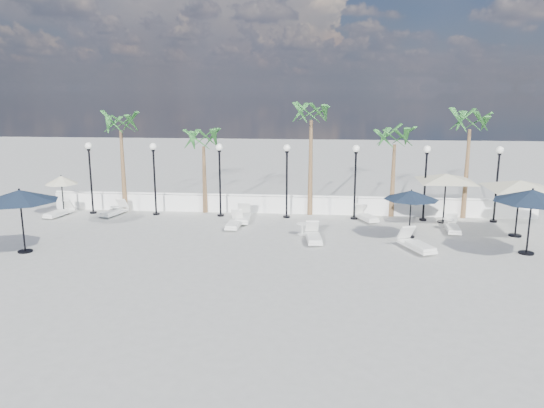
# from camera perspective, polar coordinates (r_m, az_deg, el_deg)

# --- Properties ---
(ground) EXTENTS (100.00, 100.00, 0.00)m
(ground) POSITION_cam_1_polar(r_m,az_deg,el_deg) (21.54, 0.43, -5.58)
(ground) COLOR gray
(ground) RESTS_ON ground
(balustrade) EXTENTS (26.00, 0.30, 1.01)m
(balustrade) POSITION_cam_1_polar(r_m,az_deg,el_deg) (28.64, 1.71, -0.07)
(balustrade) COLOR white
(balustrade) RESTS_ON ground
(lamppost_0) EXTENTS (0.36, 0.36, 3.84)m
(lamppost_0) POSITION_cam_1_polar(r_m,az_deg,el_deg) (29.85, -18.99, 3.71)
(lamppost_0) COLOR black
(lamppost_0) RESTS_ON ground
(lamppost_1) EXTENTS (0.36, 0.36, 3.84)m
(lamppost_1) POSITION_cam_1_polar(r_m,az_deg,el_deg) (28.60, -12.57, 3.74)
(lamppost_1) COLOR black
(lamppost_1) RESTS_ON ground
(lamppost_2) EXTENTS (0.36, 0.36, 3.84)m
(lamppost_2) POSITION_cam_1_polar(r_m,az_deg,el_deg) (27.73, -5.65, 3.71)
(lamppost_2) COLOR black
(lamppost_2) RESTS_ON ground
(lamppost_3) EXTENTS (0.36, 0.36, 3.84)m
(lamppost_3) POSITION_cam_1_polar(r_m,az_deg,el_deg) (27.29, 1.60, 3.63)
(lamppost_3) COLOR black
(lamppost_3) RESTS_ON ground
(lamppost_4) EXTENTS (0.36, 0.36, 3.84)m
(lamppost_4) POSITION_cam_1_polar(r_m,az_deg,el_deg) (27.29, 8.97, 3.48)
(lamppost_4) COLOR black
(lamppost_4) RESTS_ON ground
(lamppost_5) EXTENTS (0.36, 0.36, 3.84)m
(lamppost_5) POSITION_cam_1_polar(r_m,az_deg,el_deg) (27.74, 16.21, 3.28)
(lamppost_5) COLOR black
(lamppost_5) RESTS_ON ground
(lamppost_6) EXTENTS (0.36, 0.36, 3.84)m
(lamppost_6) POSITION_cam_1_polar(r_m,az_deg,el_deg) (28.61, 23.11, 3.04)
(lamppost_6) COLOR black
(lamppost_6) RESTS_ON ground
(palm_0) EXTENTS (2.60, 2.60, 5.50)m
(palm_0) POSITION_cam_1_polar(r_m,az_deg,el_deg) (29.80, -15.98, 7.85)
(palm_0) COLOR brown
(palm_0) RESTS_ON ground
(palm_1) EXTENTS (2.60, 2.60, 4.70)m
(palm_1) POSITION_cam_1_polar(r_m,az_deg,el_deg) (28.56, -7.38, 6.47)
(palm_1) COLOR brown
(palm_1) RESTS_ON ground
(palm_2) EXTENTS (2.60, 2.60, 6.10)m
(palm_2) POSITION_cam_1_polar(r_m,az_deg,el_deg) (27.77, 4.25, 9.19)
(palm_2) COLOR brown
(palm_2) RESTS_ON ground
(palm_3) EXTENTS (2.60, 2.60, 4.90)m
(palm_3) POSITION_cam_1_polar(r_m,az_deg,el_deg) (28.10, 13.06, 6.56)
(palm_3) COLOR brown
(palm_3) RESTS_ON ground
(palm_4) EXTENTS (2.60, 2.60, 5.70)m
(palm_4) POSITION_cam_1_polar(r_m,az_deg,el_deg) (28.77, 20.53, 7.79)
(palm_4) COLOR brown
(palm_4) RESTS_ON ground
(lounger_0) EXTENTS (0.97, 1.96, 0.70)m
(lounger_0) POSITION_cam_1_polar(r_m,az_deg,el_deg) (30.16, -21.93, -0.80)
(lounger_0) COLOR silver
(lounger_0) RESTS_ON ground
(lounger_1) EXTENTS (1.05, 1.95, 0.70)m
(lounger_1) POSITION_cam_1_polar(r_m,az_deg,el_deg) (29.44, -16.59, -0.72)
(lounger_1) COLOR silver
(lounger_1) RESTS_ON ground
(lounger_2) EXTENTS (0.80, 2.10, 0.77)m
(lounger_2) POSITION_cam_1_polar(r_m,az_deg,el_deg) (26.87, -3.15, -1.38)
(lounger_2) COLOR silver
(lounger_2) RESTS_ON ground
(lounger_3) EXTENTS (0.67, 1.88, 0.70)m
(lounger_3) POSITION_cam_1_polar(r_m,az_deg,el_deg) (25.79, -4.07, -2.04)
(lounger_3) COLOR silver
(lounger_3) RESTS_ON ground
(lounger_4) EXTENTS (0.83, 1.97, 0.72)m
(lounger_4) POSITION_cam_1_polar(r_m,az_deg,el_deg) (23.46, 4.49, -3.49)
(lounger_4) COLOR silver
(lounger_4) RESTS_ON ground
(lounger_5) EXTENTS (1.26, 1.89, 0.68)m
(lounger_5) POSITION_cam_1_polar(r_m,az_deg,el_deg) (27.50, 10.05, -1.30)
(lounger_5) COLOR silver
(lounger_5) RESTS_ON ground
(lounger_6) EXTENTS (0.77, 1.87, 0.68)m
(lounger_6) POSITION_cam_1_polar(r_m,az_deg,el_deg) (26.37, 18.83, -2.37)
(lounger_6) COLOR silver
(lounger_6) RESTS_ON ground
(lounger_7) EXTENTS (1.44, 2.17, 0.78)m
(lounger_7) POSITION_cam_1_polar(r_m,az_deg,el_deg) (22.97, 15.26, -4.19)
(lounger_7) COLOR silver
(lounger_7) RESTS_ON ground
(side_table_0) EXTENTS (0.48, 0.48, 0.46)m
(side_table_0) POSITION_cam_1_polar(r_m,az_deg,el_deg) (29.46, -16.56, -0.62)
(side_table_0) COLOR silver
(side_table_0) RESTS_ON ground
(side_table_1) EXTENTS (0.55, 0.55, 0.53)m
(side_table_1) POSITION_cam_1_polar(r_m,az_deg,el_deg) (24.55, 3.28, -2.57)
(side_table_1) COLOR silver
(side_table_1) RESTS_ON ground
(side_table_2) EXTENTS (0.51, 0.51, 0.50)m
(side_table_2) POSITION_cam_1_polar(r_m,az_deg,el_deg) (26.82, 18.43, -1.94)
(side_table_2) COLOR silver
(side_table_2) RESTS_ON ground
(parasol_navy_left) EXTENTS (3.04, 3.04, 2.68)m
(parasol_navy_left) POSITION_cam_1_polar(r_m,az_deg,el_deg) (23.73, -25.51, 0.77)
(parasol_navy_left) COLOR black
(parasol_navy_left) RESTS_ON ground
(parasol_navy_mid) EXTENTS (2.47, 2.47, 2.22)m
(parasol_navy_mid) POSITION_cam_1_polar(r_m,az_deg,el_deg) (24.49, 14.76, 0.92)
(parasol_navy_mid) COLOR black
(parasol_navy_mid) RESTS_ON ground
(parasol_navy_right) EXTENTS (3.05, 3.05, 2.74)m
(parasol_navy_right) POSITION_cam_1_polar(r_m,az_deg,el_deg) (23.61, 26.20, 0.76)
(parasol_navy_right) COLOR black
(parasol_navy_right) RESTS_ON ground
(parasol_cream_sq_a) EXTENTS (5.67, 5.67, 2.78)m
(parasol_cream_sq_a) POSITION_cam_1_polar(r_m,az_deg,el_deg) (26.23, 25.17, 2.28)
(parasol_cream_sq_a) COLOR black
(parasol_cream_sq_a) RESTS_ON ground
(parasol_cream_sq_b) EXTENTS (5.34, 5.34, 2.68)m
(parasol_cream_sq_b) POSITION_cam_1_polar(r_m,az_deg,el_deg) (27.65, 18.25, 3.08)
(parasol_cream_sq_b) COLOR black
(parasol_cream_sq_b) RESTS_ON ground
(parasol_cream_small) EXTENTS (1.74, 1.74, 2.13)m
(parasol_cream_small) POSITION_cam_1_polar(r_m,az_deg,el_deg) (30.33, -21.72, 2.36)
(parasol_cream_small) COLOR black
(parasol_cream_small) RESTS_ON ground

